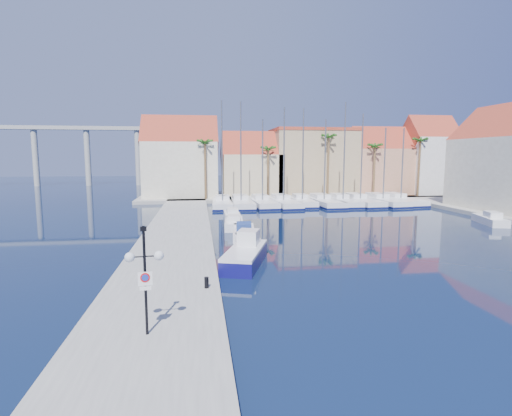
{
  "coord_description": "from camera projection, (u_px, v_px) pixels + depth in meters",
  "views": [
    {
      "loc": [
        -6.96,
        -21.37,
        7.27
      ],
      "look_at": [
        -2.36,
        10.99,
        3.0
      ],
      "focal_mm": 28.0,
      "sensor_mm": 36.0,
      "label": 1
    }
  ],
  "objects": [
    {
      "name": "building_6",
      "position": [
        512.0,
        162.0,
        50.08
      ],
      "size": [
        9.0,
        14.3,
        13.5
      ],
      "color": "beige",
      "rests_on": "shore_east"
    },
    {
      "name": "fishing_boat",
      "position": [
        246.0,
        254.0,
        26.87
      ],
      "size": [
        3.86,
        6.5,
        2.16
      ],
      "rotation": [
        0.0,
        0.0,
        -0.31
      ],
      "color": "#110F59",
      "rests_on": "ground"
    },
    {
      "name": "sailboat_4",
      "position": [
        301.0,
        201.0,
        59.22
      ],
      "size": [
        2.79,
        9.99,
        14.04
      ],
      "rotation": [
        0.0,
        0.0,
        -0.02
      ],
      "color": "white",
      "rests_on": "ground"
    },
    {
      "name": "sailboat_6",
      "position": [
        342.0,
        201.0,
        59.55
      ],
      "size": [
        2.94,
        10.86,
        14.95
      ],
      "rotation": [
        0.0,
        0.0,
        -0.01
      ],
      "color": "white",
      "rests_on": "ground"
    },
    {
      "name": "palm_0",
      "position": [
        205.0,
        144.0,
        62.11
      ],
      "size": [
        2.6,
        2.6,
        10.15
      ],
      "color": "brown",
      "rests_on": "shore_north"
    },
    {
      "name": "sailboat_0",
      "position": [
        223.0,
        203.0,
        57.19
      ],
      "size": [
        3.29,
        10.68,
        14.86
      ],
      "rotation": [
        0.0,
        0.0,
        -0.05
      ],
      "color": "white",
      "rests_on": "ground"
    },
    {
      "name": "palm_4",
      "position": [
        420.0,
        142.0,
        67.08
      ],
      "size": [
        2.6,
        2.6,
        10.65
      ],
      "color": "brown",
      "rests_on": "shore_north"
    },
    {
      "name": "palm_2",
      "position": [
        329.0,
        139.0,
        64.78
      ],
      "size": [
        2.6,
        2.6,
        11.15
      ],
      "color": "brown",
      "rests_on": "shore_north"
    },
    {
      "name": "motorboat_west_3",
      "position": [
        232.0,
        215.0,
        45.67
      ],
      "size": [
        1.8,
        5.41,
        1.4
      ],
      "rotation": [
        0.0,
        0.0,
        -0.01
      ],
      "color": "white",
      "rests_on": "ground"
    },
    {
      "name": "building_3",
      "position": [
        378.0,
        164.0,
        71.76
      ],
      "size": [
        10.3,
        8.0,
        12.0
      ],
      "color": "tan",
      "rests_on": "shore_north"
    },
    {
      "name": "sailboat_3",
      "position": [
        282.0,
        202.0,
        58.42
      ],
      "size": [
        3.83,
        11.76,
        14.11
      ],
      "rotation": [
        0.0,
        0.0,
        0.07
      ],
      "color": "white",
      "rests_on": "ground"
    },
    {
      "name": "lamp_post",
      "position": [
        145.0,
        264.0,
        14.9
      ],
      "size": [
        1.43,
        0.48,
        4.21
      ],
      "rotation": [
        0.0,
        0.0,
        0.1
      ],
      "color": "black",
      "rests_on": "quay_west"
    },
    {
      "name": "sailboat_7",
      "position": [
        358.0,
        201.0,
        60.12
      ],
      "size": [
        3.91,
        11.98,
        13.38
      ],
      "rotation": [
        0.0,
        0.0,
        0.07
      ],
      "color": "white",
      "rests_on": "ground"
    },
    {
      "name": "building_2",
      "position": [
        312.0,
        162.0,
        71.02
      ],
      "size": [
        14.2,
        10.2,
        11.5
      ],
      "color": "tan",
      "rests_on": "shore_north"
    },
    {
      "name": "sailboat_2",
      "position": [
        262.0,
        202.0,
        58.2
      ],
      "size": [
        3.52,
        11.33,
        12.41
      ],
      "rotation": [
        0.0,
        0.0,
        0.05
      ],
      "color": "white",
      "rests_on": "ground"
    },
    {
      "name": "bollard",
      "position": [
        207.0,
        283.0,
        20.58
      ],
      "size": [
        0.23,
        0.23,
        0.57
      ],
      "primitive_type": "cylinder",
      "color": "black",
      "rests_on": "quay_west"
    },
    {
      "name": "viaduct",
      "position": [
        65.0,
        144.0,
        96.61
      ],
      "size": [
        48.0,
        2.2,
        14.45
      ],
      "color": "#9E9E99",
      "rests_on": "ground"
    },
    {
      "name": "motorboat_west_0",
      "position": [
        248.0,
        243.0,
        31.05
      ],
      "size": [
        2.36,
        6.15,
        1.4
      ],
      "rotation": [
        0.0,
        0.0,
        -0.07
      ],
      "color": "white",
      "rests_on": "ground"
    },
    {
      "name": "building_4",
      "position": [
        428.0,
        158.0,
        71.9
      ],
      "size": [
        8.3,
        8.0,
        14.0
      ],
      "color": "silver",
      "rests_on": "shore_north"
    },
    {
      "name": "shore_north",
      "position": [
        295.0,
        195.0,
        71.38
      ],
      "size": [
        54.0,
        16.0,
        0.5
      ],
      "primitive_type": "cube",
      "color": "gray",
      "rests_on": "ground"
    },
    {
      "name": "motorboat_west_2",
      "position": [
        234.0,
        223.0,
        40.62
      ],
      "size": [
        2.26,
        5.69,
        1.4
      ],
      "rotation": [
        0.0,
        0.0,
        -0.09
      ],
      "color": "white",
      "rests_on": "ground"
    },
    {
      "name": "motorboat_east_1",
      "position": [
        490.0,
        219.0,
        42.86
      ],
      "size": [
        3.16,
        5.74,
        1.4
      ],
      "rotation": [
        0.0,
        0.0,
        -0.27
      ],
      "color": "white",
      "rests_on": "ground"
    },
    {
      "name": "ground",
      "position": [
        323.0,
        284.0,
        22.89
      ],
      "size": [
        260.0,
        260.0,
        0.0
      ],
      "primitive_type": "plane",
      "color": "black",
      "rests_on": "ground"
    },
    {
      "name": "building_1",
      "position": [
        252.0,
        168.0,
        68.63
      ],
      "size": [
        10.3,
        8.0,
        11.0
      ],
      "color": "#C9B38D",
      "rests_on": "shore_north"
    },
    {
      "name": "quay_west",
      "position": [
        177.0,
        237.0,
        34.86
      ],
      "size": [
        6.0,
        77.0,
        0.5
      ],
      "primitive_type": "cube",
      "color": "gray",
      "rests_on": "ground"
    },
    {
      "name": "sailboat_1",
      "position": [
        241.0,
        202.0,
        57.84
      ],
      "size": [
        3.07,
        11.57,
        14.8
      ],
      "rotation": [
        0.0,
        0.0,
        -0.0
      ],
      "color": "white",
      "rests_on": "ground"
    },
    {
      "name": "sailboat_9",
      "position": [
        398.0,
        200.0,
        61.09
      ],
      "size": [
        3.9,
        11.56,
        11.4
      ],
      "rotation": [
        0.0,
        0.0,
        0.08
      ],
      "color": "white",
      "rests_on": "ground"
    },
    {
      "name": "sailboat_8",
      "position": [
        381.0,
        201.0,
        60.46
      ],
      "size": [
        4.06,
        12.17,
        11.37
      ],
      "rotation": [
        0.0,
        0.0,
        0.08
      ],
      "color": "white",
      "rests_on": "ground"
    },
    {
      "name": "palm_3",
      "position": [
        375.0,
        148.0,
        66.08
      ],
      "size": [
        2.6,
        2.6,
        9.65
      ],
      "color": "brown",
      "rests_on": "shore_north"
    },
    {
      "name": "sailboat_5",
      "position": [
        322.0,
        201.0,
        59.33
      ],
      "size": [
        3.68,
        12.06,
        12.49
      ],
      "rotation": [
        0.0,
        0.0,
        0.04
      ],
      "color": "white",
      "rests_on": "ground"
    },
    {
      "name": "building_0",
      "position": [
        181.0,
        160.0,
        66.79
      ],
      "size": [
        12.3,
        9.0,
        13.5
      ],
      "color": "beige",
      "rests_on": "shore_north"
    },
    {
      "name": "palm_1",
      "position": [
        268.0,
        151.0,
        63.63
      ],
      "size": [
        2.6,
        2.6,
        9.15
      ],
      "color": "brown",
      "rests_on": "shore_north"
    },
    {
      "name": "motorboat_west_1",
      "position": [
        244.0,
        232.0,
        35.82
      ],
      "size": [
        2.44,
        5.94,
        1.4
      ],
      "rotation": [
        0.0,
        0.0,
        -0.1
      ],
      "color": "white",
      "rests_on": "ground"
    }
  ]
}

